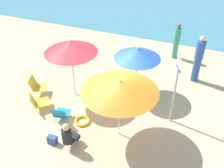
% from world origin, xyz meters
% --- Properties ---
extents(ground_plane, '(40.00, 40.00, 0.00)m').
position_xyz_m(ground_plane, '(0.00, 0.00, 0.00)').
color(ground_plane, '#D3BC8C').
extents(umbrella_orange, '(2.08, 2.08, 1.95)m').
position_xyz_m(umbrella_orange, '(1.03, -0.67, 1.73)').
color(umbrella_orange, silver).
rests_on(umbrella_orange, ground_plane).
extents(umbrella_red, '(1.72, 1.72, 2.15)m').
position_xyz_m(umbrella_red, '(-1.08, 0.55, 1.88)').
color(umbrella_red, silver).
rests_on(umbrella_red, ground_plane).
extents(umbrella_blue, '(1.56, 1.56, 1.81)m').
position_xyz_m(umbrella_blue, '(0.85, 1.47, 1.57)').
color(umbrella_blue, silver).
rests_on(umbrella_blue, ground_plane).
extents(beach_chair_a, '(0.76, 0.74, 0.60)m').
position_xyz_m(beach_chair_a, '(-1.82, -0.59, 0.30)').
color(beach_chair_a, gold).
rests_on(beach_chair_a, ground_plane).
extents(beach_chair_b, '(0.64, 0.64, 0.67)m').
position_xyz_m(beach_chair_b, '(-2.34, 0.09, 0.36)').
color(beach_chair_b, gold).
rests_on(beach_chair_b, ground_plane).
extents(beach_chair_c, '(0.52, 0.58, 0.59)m').
position_xyz_m(beach_chair_c, '(-0.84, -0.81, 0.30)').
color(beach_chair_c, teal).
rests_on(beach_chair_c, ground_plane).
extents(person_a, '(0.32, 0.32, 1.83)m').
position_xyz_m(person_a, '(2.72, 3.04, 0.93)').
color(person_a, '#2D519E').
rests_on(person_a, ground_plane).
extents(person_b, '(0.38, 0.53, 0.89)m').
position_xyz_m(person_b, '(-0.07, -1.64, 0.44)').
color(person_b, black).
rests_on(person_b, ground_plane).
extents(person_c, '(0.27, 0.27, 1.56)m').
position_xyz_m(person_c, '(1.68, 4.53, 0.79)').
color(person_c, '#389970').
rests_on(person_c, ground_plane).
extents(warning_sign, '(0.19, 0.39, 2.26)m').
position_xyz_m(warning_sign, '(2.32, 0.46, 1.42)').
color(warning_sign, '#ADADB2').
rests_on(warning_sign, ground_plane).
extents(swim_ring, '(0.50, 0.50, 0.08)m').
position_xyz_m(swim_ring, '(-0.20, -0.63, 0.04)').
color(swim_ring, yellow).
rests_on(swim_ring, ground_plane).
extents(beach_bag, '(0.28, 0.18, 0.26)m').
position_xyz_m(beach_bag, '(-0.58, -1.71, 0.13)').
color(beach_bag, '#2D519E').
rests_on(beach_bag, ground_plane).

